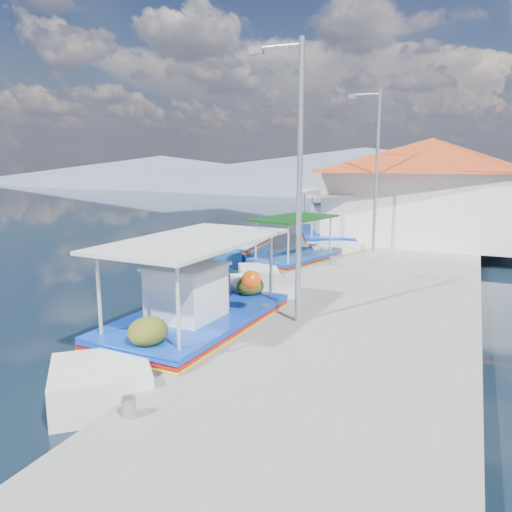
% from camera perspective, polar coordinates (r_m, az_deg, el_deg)
% --- Properties ---
extents(ground, '(160.00, 160.00, 0.00)m').
position_cam_1_polar(ground, '(12.31, -19.66, -9.12)').
color(ground, black).
rests_on(ground, ground).
extents(quay, '(5.00, 44.00, 0.50)m').
position_cam_1_polar(quay, '(15.01, 14.34, -4.17)').
color(quay, gray).
rests_on(quay, ground).
extents(bollards, '(0.20, 17.20, 0.30)m').
position_cam_1_polar(bollards, '(14.66, 5.81, -2.63)').
color(bollards, '#A5A8AD').
rests_on(bollards, quay).
extents(main_caique, '(2.67, 8.13, 2.68)m').
position_cam_1_polar(main_caique, '(11.29, -6.58, -7.57)').
color(main_caique, white).
rests_on(main_caique, ground).
extents(caique_green_canopy, '(2.79, 5.74, 2.23)m').
position_cam_1_polar(caique_green_canopy, '(18.41, 4.30, -0.77)').
color(caique_green_canopy, white).
rests_on(caique_green_canopy, ground).
extents(caique_blue_hull, '(1.86, 5.40, 0.96)m').
position_cam_1_polar(caique_blue_hull, '(21.20, -1.65, 0.64)').
color(caique_blue_hull, '#194897').
rests_on(caique_blue_hull, ground).
extents(caique_far, '(4.44, 7.57, 2.88)m').
position_cam_1_polar(caique_far, '(23.23, 8.17, 2.14)').
color(caique_far, white).
rests_on(caique_far, ground).
extents(harbor_building, '(10.49, 10.49, 4.40)m').
position_cam_1_polar(harbor_building, '(23.45, 18.94, 7.26)').
color(harbor_building, white).
rests_on(harbor_building, quay).
extents(lamp_post_near, '(1.21, 0.14, 6.00)m').
position_cam_1_polar(lamp_post_near, '(10.93, 4.49, 9.68)').
color(lamp_post_near, '#A5A8AD').
rests_on(lamp_post_near, quay).
extents(lamp_post_far, '(1.21, 0.14, 6.00)m').
position_cam_1_polar(lamp_post_far, '(19.66, 13.18, 10.07)').
color(lamp_post_far, '#A5A8AD').
rests_on(lamp_post_far, quay).
extents(mountain_ridge, '(171.40, 96.00, 5.50)m').
position_cam_1_polar(mountain_ridge, '(64.39, 22.27, 8.48)').
color(mountain_ridge, slate).
rests_on(mountain_ridge, ground).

